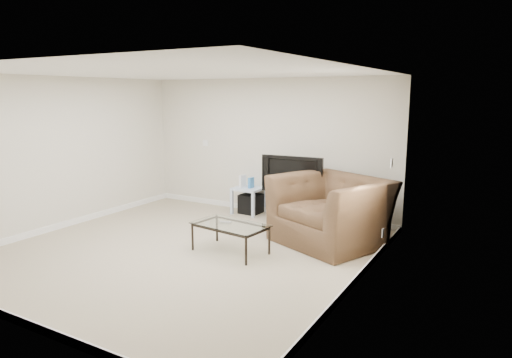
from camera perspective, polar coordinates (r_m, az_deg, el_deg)
The scene contains 18 objects.
floor at distance 6.69m, azimuth -8.95°, elevation -8.86°, with size 5.00×5.00×0.00m, color tan.
ceiling at distance 6.32m, azimuth -9.62°, elevation 13.04°, with size 5.00×5.00×0.00m, color white.
wall_back at distance 8.46m, azimuth 1.43°, elevation 4.04°, with size 5.00×0.02×2.50m, color silver.
wall_left at distance 8.19m, azimuth -23.04°, elevation 2.98°, with size 0.02×5.00×2.50m, color silver.
wall_right at distance 5.21m, azimuth 12.65°, elevation -0.32°, with size 0.02×5.00×2.50m, color silver.
plate_back at distance 9.20m, azimuth -6.33°, elevation 4.51°, with size 0.12×0.02×0.12m, color white.
plate_right_switch at distance 6.74m, azimuth 16.60°, elevation 1.93°, with size 0.02×0.09×0.13m, color white.
plate_right_outlet at distance 6.66m, azimuth 15.56°, elevation -6.51°, with size 0.02×0.08×0.12m, color white.
tv_stand at distance 7.90m, azimuth 4.80°, elevation -3.57°, with size 0.69×0.48×0.58m, color black, non-canonical shape.
dvd_player at distance 7.82m, azimuth 4.72°, elevation -2.26°, with size 0.37×0.26×0.05m, color black.
television at distance 7.75m, azimuth 4.79°, elevation 0.69°, with size 1.00×0.20×0.62m, color black.
side_table at distance 8.58m, azimuth -0.90°, elevation -2.67°, with size 0.52×0.52×0.49m, color #CDE3F8, non-canonical shape.
subwoofer at distance 8.60m, azimuth -0.65°, elevation -3.13°, with size 0.37×0.37×0.37m, color black.
game_console at distance 8.55m, azimuth -1.69°, elevation -0.24°, with size 0.05×0.16×0.23m, color white.
game_case at distance 8.46m, azimuth -0.62°, elevation -0.47°, with size 0.05×0.14×0.20m, color #337FCC.
recliner at distance 6.87m, azimuth 9.38°, elevation -2.54°, with size 1.53×1.00×1.34m, color brown.
coffee_table at distance 6.51m, azimuth -3.22°, elevation -7.40°, with size 1.05×0.59×0.41m, color black, non-canonical shape.
remote at distance 6.52m, azimuth -3.84°, elevation -5.39°, with size 0.16×0.05×0.02m, color #B2B2B7.
Camera 1 is at (3.98, -4.90, 2.21)m, focal length 32.00 mm.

